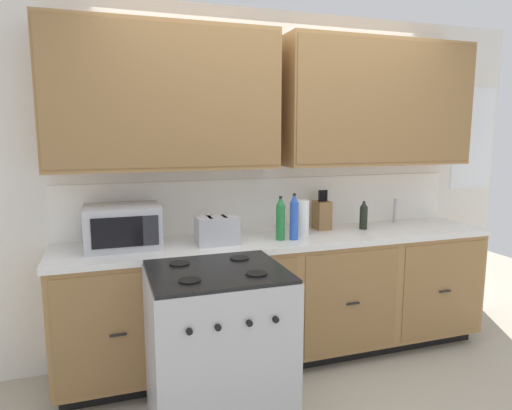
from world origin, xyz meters
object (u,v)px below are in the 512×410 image
microwave (123,227)px  bottle_green (280,219)px  knife_block (322,215)px  bottle_dark (364,215)px  stove_range (218,349)px  bottle_blue (294,217)px  toaster (217,230)px  paper_towel_roll (301,218)px

microwave → bottle_green: (1.06, -0.13, 0.01)m
microwave → knife_block: knife_block is taller
bottle_dark → stove_range: bearing=-153.2°
bottle_blue → bottle_dark: (0.66, 0.15, -0.05)m
bottle_green → bottle_dark: bottle_green is taller
microwave → bottle_blue: bearing=-7.5°
microwave → bottle_dark: size_ratio=2.17×
microwave → toaster: bearing=-10.2°
microwave → bottle_blue: (1.16, -0.15, 0.02)m
bottle_green → bottle_dark: size_ratio=1.41×
microwave → bottle_blue: 1.17m
bottle_blue → microwave: bearing=172.5°
knife_block → bottle_dark: bearing=-19.1°
bottle_green → bottle_dark: bearing=10.2°
paper_towel_roll → bottle_blue: size_ratio=0.79×
bottle_dark → toaster: bearing=-174.7°
toaster → bottle_blue: (0.55, -0.04, 0.07)m
knife_block → bottle_blue: bottle_blue is taller
stove_range → microwave: microwave is taller
toaster → bottle_blue: bottle_blue is taller
toaster → knife_block: size_ratio=0.90×
toaster → bottle_green: bottle_green is taller
microwave → bottle_green: size_ratio=1.54×
stove_range → toaster: toaster is taller
bottle_green → paper_towel_roll: bearing=26.1°
stove_range → microwave: bearing=124.4°
stove_range → bottle_dark: bottle_dark is taller
paper_towel_roll → bottle_green: size_ratio=0.84×
toaster → microwave: bearing=169.8°
stove_range → toaster: bearing=76.0°
bottle_green → bottle_dark: (0.75, 0.14, -0.04)m
microwave → toaster: (0.61, -0.11, -0.04)m
knife_block → paper_towel_roll: size_ratio=1.19×
microwave → paper_towel_roll: size_ratio=1.85×
knife_block → bottle_green: bottle_green is taller
knife_block → paper_towel_roll: (-0.24, -0.14, 0.01)m
bottle_dark → bottle_green: bearing=-169.8°
stove_range → paper_towel_roll: bearing=39.0°
toaster → paper_towel_roll: 0.66m
stove_range → microwave: 1.03m
stove_range → bottle_green: bottle_green is taller
paper_towel_roll → toaster: bearing=-173.3°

